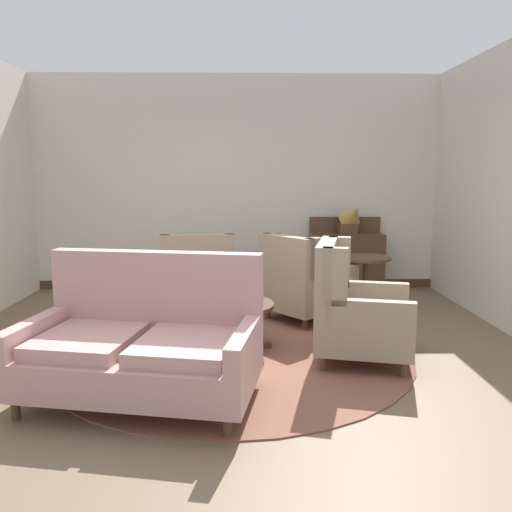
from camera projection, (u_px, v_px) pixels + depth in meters
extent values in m
plane|color=brown|center=(232.00, 363.00, 4.39)|extent=(8.46, 8.46, 0.00)
cube|color=silver|center=(236.00, 184.00, 7.14)|extent=(5.85, 0.08, 2.97)
cube|color=#4C3323|center=(237.00, 284.00, 7.31)|extent=(5.69, 0.03, 0.12)
cylinder|color=brown|center=(233.00, 351.00, 4.69)|extent=(3.25, 3.25, 0.01)
cylinder|color=#4C3323|center=(233.00, 305.00, 4.68)|extent=(0.77, 0.77, 0.04)
cylinder|color=#4C3323|center=(233.00, 326.00, 4.71)|extent=(0.10, 0.10, 0.37)
cube|color=#4C3323|center=(257.00, 345.00, 4.75)|extent=(0.28, 0.07, 0.07)
cube|color=#4C3323|center=(224.00, 339.00, 4.94)|extent=(0.17, 0.28, 0.07)
cube|color=#4C3323|center=(220.00, 353.00, 4.55)|extent=(0.20, 0.27, 0.07)
cylinder|color=beige|center=(235.00, 301.00, 4.72)|extent=(0.09, 0.09, 0.02)
ellipsoid|color=beige|center=(235.00, 287.00, 4.70)|extent=(0.16, 0.16, 0.24)
cylinder|color=beige|center=(235.00, 268.00, 4.67)|extent=(0.06, 0.06, 0.11)
torus|color=beige|center=(235.00, 262.00, 4.66)|extent=(0.11, 0.11, 0.02)
cube|color=tan|center=(139.00, 366.00, 3.60)|extent=(1.78, 1.20, 0.26)
cube|color=tan|center=(156.00, 292.00, 3.91)|extent=(1.64, 0.44, 0.64)
cube|color=tan|center=(88.00, 341.00, 3.59)|extent=(0.78, 0.82, 0.10)
cube|color=tan|center=(186.00, 346.00, 3.47)|extent=(0.78, 0.82, 0.10)
cube|color=tan|center=(34.00, 332.00, 3.64)|extent=(0.26, 0.82, 0.19)
cube|color=tan|center=(244.00, 344.00, 3.39)|extent=(0.26, 0.82, 0.19)
cylinder|color=#4C3323|center=(16.00, 409.00, 3.38)|extent=(0.06, 0.06, 0.14)
cylinder|color=#4C3323|center=(227.00, 426.00, 3.15)|extent=(0.06, 0.06, 0.14)
cylinder|color=#4C3323|center=(73.00, 368.00, 4.11)|extent=(0.06, 0.06, 0.14)
cylinder|color=#4C3323|center=(249.00, 379.00, 3.88)|extent=(0.06, 0.06, 0.14)
cube|color=gray|center=(198.00, 286.00, 6.16)|extent=(0.90, 0.97, 0.28)
cube|color=gray|center=(198.00, 258.00, 5.73)|extent=(0.83, 0.22, 0.53)
cube|color=gray|center=(229.00, 251.00, 5.85)|extent=(0.12, 0.21, 0.41)
cube|color=gray|center=(165.00, 252.00, 5.76)|extent=(0.12, 0.21, 0.41)
cube|color=gray|center=(227.00, 265.00, 6.21)|extent=(0.18, 0.80, 0.21)
cube|color=gray|center=(167.00, 266.00, 6.13)|extent=(0.18, 0.80, 0.21)
cylinder|color=#4C3323|center=(224.00, 295.00, 6.59)|extent=(0.06, 0.06, 0.14)
cylinder|color=#4C3323|center=(172.00, 297.00, 6.51)|extent=(0.06, 0.06, 0.14)
cylinder|color=#4C3323|center=(227.00, 310.00, 5.87)|extent=(0.06, 0.06, 0.14)
cylinder|color=#4C3323|center=(169.00, 312.00, 5.79)|extent=(0.06, 0.06, 0.14)
cube|color=gray|center=(308.00, 295.00, 5.72)|extent=(1.14, 1.12, 0.28)
cube|color=gray|center=(285.00, 262.00, 5.42)|extent=(0.58, 0.65, 0.56)
cube|color=gray|center=(313.00, 258.00, 5.23)|extent=(0.22, 0.20, 0.42)
cube|color=gray|center=(271.00, 252.00, 5.70)|extent=(0.22, 0.20, 0.42)
cube|color=gray|center=(333.00, 277.00, 5.48)|extent=(0.65, 0.57, 0.21)
cube|color=gray|center=(291.00, 269.00, 5.95)|extent=(0.65, 0.57, 0.21)
cylinder|color=#4C3323|center=(348.00, 312.00, 5.77)|extent=(0.06, 0.06, 0.14)
cylinder|color=#4C3323|center=(310.00, 303.00, 6.20)|extent=(0.06, 0.06, 0.14)
cylinder|color=#4C3323|center=(305.00, 324.00, 5.31)|extent=(0.06, 0.06, 0.14)
cylinder|color=#4C3323|center=(268.00, 313.00, 5.73)|extent=(0.06, 0.06, 0.14)
cube|color=gray|center=(363.00, 329.00, 4.43)|extent=(0.96, 0.98, 0.29)
cube|color=gray|center=(327.00, 276.00, 4.42)|extent=(0.32, 0.83, 0.61)
cube|color=gray|center=(335.00, 276.00, 4.04)|extent=(0.22, 0.14, 0.47)
cube|color=gray|center=(339.00, 262.00, 4.74)|extent=(0.22, 0.14, 0.47)
cube|color=gray|center=(371.00, 313.00, 4.03)|extent=(0.70, 0.26, 0.20)
cube|color=gray|center=(370.00, 292.00, 4.72)|extent=(0.70, 0.26, 0.20)
cylinder|color=#4C3323|center=(403.00, 369.00, 4.08)|extent=(0.06, 0.06, 0.14)
cylinder|color=#4C3323|center=(398.00, 343.00, 4.71)|extent=(0.06, 0.06, 0.14)
cylinder|color=#4C3323|center=(323.00, 363.00, 4.21)|extent=(0.06, 0.06, 0.14)
cylinder|color=#4C3323|center=(329.00, 339.00, 4.84)|extent=(0.06, 0.06, 0.14)
cylinder|color=#4C3323|center=(366.00, 258.00, 5.81)|extent=(0.56, 0.56, 0.03)
cylinder|color=#4C3323|center=(365.00, 287.00, 5.86)|extent=(0.07, 0.07, 0.66)
cylinder|color=#4C3323|center=(364.00, 313.00, 5.91)|extent=(0.37, 0.37, 0.04)
cube|color=#4C3323|center=(346.00, 259.00, 7.04)|extent=(0.99, 0.38, 0.71)
cube|color=#4C3323|center=(345.00, 225.00, 7.14)|extent=(0.99, 0.04, 0.22)
cube|color=#4C3323|center=(315.00, 290.00, 6.96)|extent=(0.06, 0.06, 0.10)
cube|color=#4C3323|center=(380.00, 290.00, 6.98)|extent=(0.06, 0.06, 0.10)
cube|color=#4C3323|center=(312.00, 286.00, 7.24)|extent=(0.06, 0.06, 0.10)
cube|color=#4C3323|center=(375.00, 286.00, 7.26)|extent=(0.06, 0.06, 0.10)
cube|color=#4C3323|center=(347.00, 229.00, 6.96)|extent=(0.24, 0.24, 0.14)
cone|color=#B28942|center=(354.00, 214.00, 6.85)|extent=(0.41, 0.47, 0.41)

